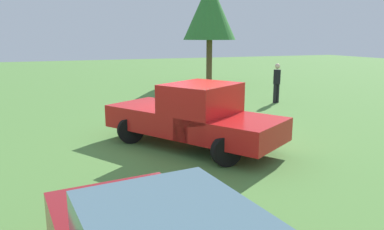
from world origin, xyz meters
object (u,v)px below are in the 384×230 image
Objects in this scene: pickup_truck at (196,115)px; person_bystander at (277,81)px; tree_far_center at (210,11)px; traffic_cone at (153,112)px.

person_bystander reaches higher than pickup_truck.
person_bystander is 8.05m from tree_far_center.
person_bystander is 3.30× the size of traffic_cone.
traffic_cone is (0.17, -3.93, -0.65)m from pickup_truck.
tree_far_center is 11.24m from traffic_cone.
pickup_truck is 2.91× the size of person_bystander.
traffic_cone is (6.24, 1.22, -0.76)m from person_bystander.
person_bystander is 0.28× the size of tree_far_center.
pickup_truck is 3.98m from traffic_cone.
traffic_cone is (6.03, 8.45, -4.29)m from tree_far_center.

